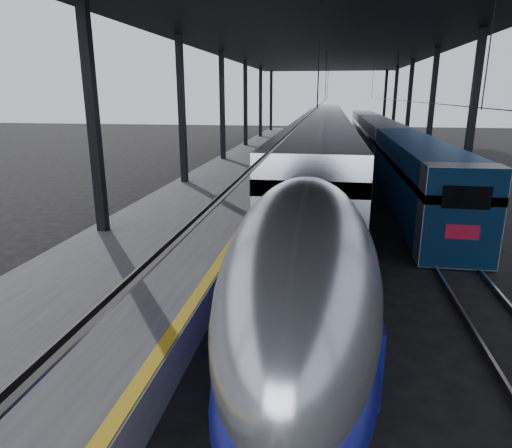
# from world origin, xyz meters

# --- Properties ---
(ground) EXTENTS (160.00, 160.00, 0.00)m
(ground) POSITION_xyz_m (0.00, 0.00, 0.00)
(ground) COLOR black
(ground) RESTS_ON ground
(platform) EXTENTS (6.00, 80.00, 1.00)m
(platform) POSITION_xyz_m (-3.50, 20.00, 0.50)
(platform) COLOR #4C4C4F
(platform) RESTS_ON ground
(yellow_strip) EXTENTS (0.30, 80.00, 0.01)m
(yellow_strip) POSITION_xyz_m (-0.70, 20.00, 1.00)
(yellow_strip) COLOR gold
(yellow_strip) RESTS_ON platform
(rails) EXTENTS (6.52, 80.00, 0.16)m
(rails) POSITION_xyz_m (4.50, 20.00, 0.08)
(rails) COLOR slate
(rails) RESTS_ON ground
(canopy) EXTENTS (18.00, 75.00, 9.47)m
(canopy) POSITION_xyz_m (1.90, 20.00, 9.12)
(canopy) COLOR black
(canopy) RESTS_ON ground
(tgv_train) EXTENTS (3.13, 65.20, 4.49)m
(tgv_train) POSITION_xyz_m (2.00, 25.49, 2.10)
(tgv_train) COLOR silver
(tgv_train) RESTS_ON ground
(second_train) EXTENTS (2.62, 56.05, 3.61)m
(second_train) POSITION_xyz_m (7.00, 32.64, 1.83)
(second_train) COLOR navy
(second_train) RESTS_ON ground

